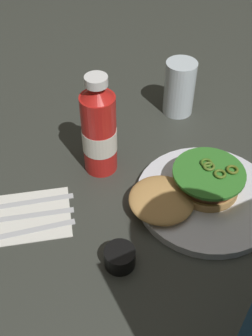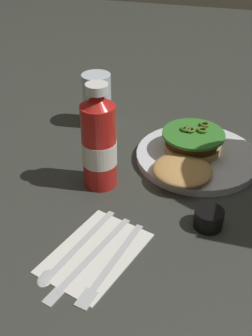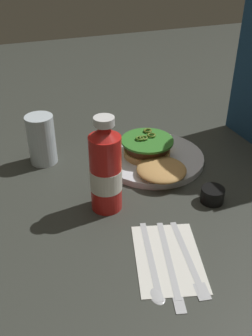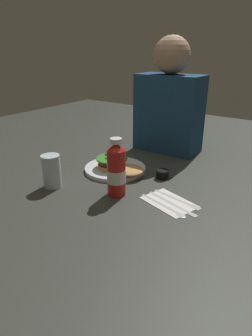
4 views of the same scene
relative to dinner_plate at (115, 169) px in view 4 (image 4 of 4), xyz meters
name	(u,v)px [view 4 (image 4 of 4)]	position (x,y,z in m)	size (l,w,h in m)	color
ground_plane	(115,190)	(0.11, -0.15, -0.01)	(3.00, 3.00, 0.00)	#353731
dinner_plate	(115,169)	(0.00, 0.00, 0.00)	(0.27, 0.27, 0.02)	white
burger_sandwich	(118,165)	(0.03, -0.02, 0.03)	(0.23, 0.14, 0.05)	tan
ketchup_bottle	(116,170)	(0.14, -0.18, 0.09)	(0.07, 0.07, 0.22)	red
water_glass	(52,171)	(-0.10, -0.27, 0.06)	(0.07, 0.07, 0.13)	silver
condiment_cup	(162,174)	(0.21, 0.05, 0.01)	(0.05, 0.05, 0.03)	black
napkin	(169,202)	(0.33, -0.12, -0.01)	(0.18, 0.12, 0.00)	white
spoon_utensil	(168,208)	(0.35, -0.16, 0.00)	(0.20, 0.07, 0.00)	silver
butter_knife	(175,204)	(0.36, -0.13, 0.00)	(0.22, 0.08, 0.00)	silver
fork_utensil	(180,200)	(0.36, -0.09, 0.00)	(0.20, 0.06, 0.00)	silver
diner_person	(169,102)	(0.05, 0.39, 0.24)	(0.33, 0.18, 0.56)	navy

